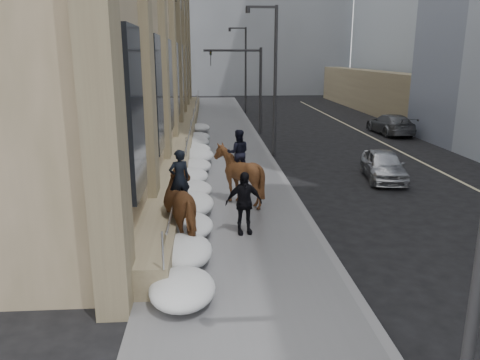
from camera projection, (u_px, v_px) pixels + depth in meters
name	position (u px, v px, depth m)	size (l,w,h in m)	color
ground	(239.00, 265.00, 12.63)	(140.00, 140.00, 0.00)	black
sidewalk	(225.00, 173.00, 22.25)	(5.00, 80.00, 0.12)	#5A5A5D
curb	(279.00, 172.00, 22.42)	(0.24, 80.00, 0.12)	slate
lane_line	(438.00, 170.00, 22.95)	(0.15, 70.00, 0.01)	#BFB78C
bg_building_far	(175.00, 27.00, 79.02)	(24.00, 12.00, 20.00)	gray
streetlight_mid	(272.00, 73.00, 25.11)	(1.71, 0.24, 8.00)	#2D2D30
streetlight_far	(244.00, 65.00, 44.38)	(1.71, 0.24, 8.00)	#2D2D30
traffic_signal	(248.00, 77.00, 32.93)	(4.10, 0.22, 6.00)	#2D2D30
snow_bank	(194.00, 175.00, 20.23)	(1.70, 18.10, 0.76)	silver
mounted_horse_left	(186.00, 205.00, 13.66)	(2.08, 2.84, 2.75)	#523018
mounted_horse_right	(238.00, 172.00, 17.30)	(1.79, 2.01, 2.75)	#412512
pedestrian	(244.00, 203.00, 14.34)	(1.15, 0.48, 1.97)	black
car_silver	(383.00, 165.00, 21.13)	(1.62, 4.02, 1.37)	#B1B4B9
car_grey	(390.00, 124.00, 33.31)	(2.03, 4.99, 1.45)	#53565B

